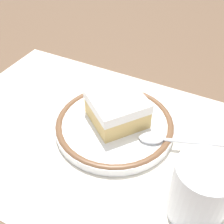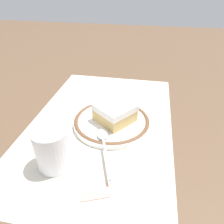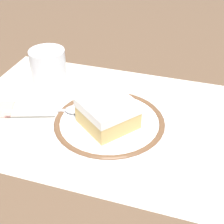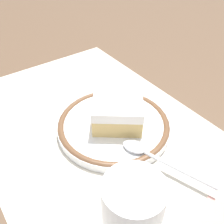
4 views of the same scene
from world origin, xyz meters
name	(u,v)px [view 2 (image 2 of 4)]	position (x,y,z in m)	size (l,w,h in m)	color
ground_plane	(101,123)	(0.00, 0.00, 0.00)	(2.40, 2.40, 0.00)	brown
placemat	(101,123)	(0.00, 0.00, 0.00)	(0.55, 0.35, 0.00)	beige
plate	(112,120)	(0.00, -0.03, 0.01)	(0.19, 0.19, 0.02)	white
cake_slice	(115,111)	(0.00, -0.04, 0.04)	(0.11, 0.11, 0.04)	#DBB76B
spoon	(103,141)	(-0.08, -0.03, 0.02)	(0.14, 0.06, 0.01)	silver
cup	(53,150)	(-0.15, 0.06, 0.04)	(0.07, 0.07, 0.08)	white
napkin	(84,96)	(0.13, 0.08, 0.00)	(0.10, 0.13, 0.00)	white
sugar_packet	(94,191)	(-0.20, -0.04, 0.00)	(0.05, 0.03, 0.01)	#E5998C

